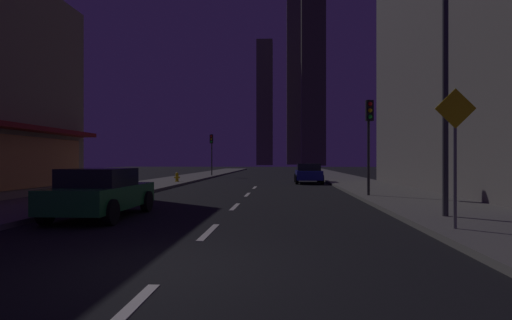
{
  "coord_description": "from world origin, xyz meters",
  "views": [
    {
      "loc": [
        1.73,
        -6.3,
        1.69
      ],
      "look_at": [
        0.0,
        20.05,
        1.71
      ],
      "focal_mm": 28.71,
      "sensor_mm": 36.0,
      "label": 1
    }
  ],
  "objects_px": {
    "fire_hydrant_far_left": "(177,177)",
    "car_parked_near": "(101,192)",
    "car_parked_far": "(308,173)",
    "traffic_light_near_right": "(369,126)",
    "traffic_light_far_left": "(212,145)",
    "pedestrian_crossing_sign": "(455,146)",
    "street_lamp_right": "(415,38)"
  },
  "relations": [
    {
      "from": "fire_hydrant_far_left",
      "to": "car_parked_near",
      "type": "bearing_deg",
      "value": -82.47
    },
    {
      "from": "car_parked_far",
      "to": "traffic_light_near_right",
      "type": "relative_size",
      "value": 1.01
    },
    {
      "from": "fire_hydrant_far_left",
      "to": "traffic_light_far_left",
      "type": "xyz_separation_m",
      "value": [
        0.4,
        12.06,
        2.74
      ]
    },
    {
      "from": "traffic_light_near_right",
      "to": "pedestrian_crossing_sign",
      "type": "relative_size",
      "value": 1.33
    },
    {
      "from": "car_parked_near",
      "to": "pedestrian_crossing_sign",
      "type": "distance_m",
      "value": 9.55
    },
    {
      "from": "car_parked_near",
      "to": "fire_hydrant_far_left",
      "type": "relative_size",
      "value": 6.48
    },
    {
      "from": "pedestrian_crossing_sign",
      "to": "traffic_light_far_left",
      "type": "bearing_deg",
      "value": 109.32
    },
    {
      "from": "traffic_light_near_right",
      "to": "street_lamp_right",
      "type": "xyz_separation_m",
      "value": [
        -0.12,
        -6.58,
        1.87
      ]
    },
    {
      "from": "traffic_light_far_left",
      "to": "pedestrian_crossing_sign",
      "type": "xyz_separation_m",
      "value": [
        11.1,
        -31.67,
        -1.18
      ]
    },
    {
      "from": "traffic_light_near_right",
      "to": "street_lamp_right",
      "type": "bearing_deg",
      "value": -91.05
    },
    {
      "from": "fire_hydrant_far_left",
      "to": "car_parked_far",
      "type": "bearing_deg",
      "value": 6.65
    },
    {
      "from": "fire_hydrant_far_left",
      "to": "street_lamp_right",
      "type": "distance_m",
      "value": 21.32
    },
    {
      "from": "car_parked_far",
      "to": "traffic_light_far_left",
      "type": "distance_m",
      "value": 14.45
    },
    {
      "from": "car_parked_near",
      "to": "traffic_light_far_left",
      "type": "relative_size",
      "value": 1.01
    },
    {
      "from": "car_parked_near",
      "to": "street_lamp_right",
      "type": "bearing_deg",
      "value": -0.67
    },
    {
      "from": "street_lamp_right",
      "to": "traffic_light_near_right",
      "type": "bearing_deg",
      "value": 88.95
    },
    {
      "from": "traffic_light_near_right",
      "to": "street_lamp_right",
      "type": "distance_m",
      "value": 6.84
    },
    {
      "from": "traffic_light_far_left",
      "to": "street_lamp_right",
      "type": "bearing_deg",
      "value": -69.79
    },
    {
      "from": "car_parked_near",
      "to": "car_parked_far",
      "type": "relative_size",
      "value": 1.0
    },
    {
      "from": "traffic_light_far_left",
      "to": "pedestrian_crossing_sign",
      "type": "bearing_deg",
      "value": -70.68
    },
    {
      "from": "car_parked_far",
      "to": "fire_hydrant_far_left",
      "type": "height_order",
      "value": "car_parked_far"
    },
    {
      "from": "car_parked_near",
      "to": "pedestrian_crossing_sign",
      "type": "relative_size",
      "value": 1.34
    },
    {
      "from": "traffic_light_far_left",
      "to": "pedestrian_crossing_sign",
      "type": "distance_m",
      "value": 33.58
    },
    {
      "from": "car_parked_far",
      "to": "traffic_light_near_right",
      "type": "bearing_deg",
      "value": -81.02
    },
    {
      "from": "car_parked_near",
      "to": "traffic_light_near_right",
      "type": "bearing_deg",
      "value": 35.44
    },
    {
      "from": "fire_hydrant_far_left",
      "to": "traffic_light_far_left",
      "type": "distance_m",
      "value": 12.37
    },
    {
      "from": "traffic_light_near_right",
      "to": "street_lamp_right",
      "type": "height_order",
      "value": "street_lamp_right"
    },
    {
      "from": "car_parked_far",
      "to": "car_parked_near",
      "type": "bearing_deg",
      "value": -111.26
    },
    {
      "from": "car_parked_far",
      "to": "traffic_light_far_left",
      "type": "xyz_separation_m",
      "value": [
        -9.1,
        10.95,
        2.45
      ]
    },
    {
      "from": "car_parked_near",
      "to": "traffic_light_near_right",
      "type": "xyz_separation_m",
      "value": [
        9.1,
        6.48,
        2.45
      ]
    },
    {
      "from": "traffic_light_far_left",
      "to": "fire_hydrant_far_left",
      "type": "bearing_deg",
      "value": -91.9
    },
    {
      "from": "car_parked_far",
      "to": "pedestrian_crossing_sign",
      "type": "distance_m",
      "value": 20.85
    }
  ]
}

